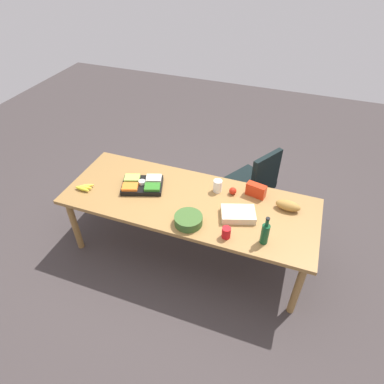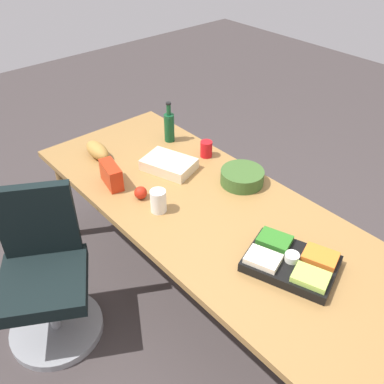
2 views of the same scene
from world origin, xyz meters
name	(u,v)px [view 2 (image 2 of 2)]	position (x,y,z in m)	size (l,w,h in m)	color
ground_plane	(214,299)	(0.00, 0.00, 0.00)	(10.00, 10.00, 0.00)	#3D3635
conference_table	(217,221)	(0.00, 0.00, 0.68)	(2.58, 0.97, 0.75)	olive
office_chair	(47,284)	(0.50, 0.87, 0.37)	(0.66, 0.66, 0.95)	gray
sheet_cake	(169,164)	(0.53, -0.07, 0.79)	(0.32, 0.22, 0.07)	beige
veggie_tray	(291,262)	(-0.53, 0.03, 0.79)	(0.50, 0.42, 0.09)	black
chip_bag_red	(111,175)	(0.62, 0.30, 0.82)	(0.20, 0.08, 0.14)	red
wine_bottle	(169,126)	(0.82, -0.30, 0.86)	(0.07, 0.07, 0.29)	#114725
salad_bowl	(242,177)	(0.11, -0.31, 0.79)	(0.27, 0.27, 0.09)	#395B27
mayo_jar	(158,201)	(0.23, 0.24, 0.82)	(0.09, 0.09, 0.13)	white
bread_loaf	(97,150)	(0.96, 0.20, 0.80)	(0.24, 0.11, 0.10)	#A97A37
apple_red	(141,193)	(0.39, 0.25, 0.79)	(0.08, 0.08, 0.08)	#B62211
red_solo_cup	(206,149)	(0.49, -0.36, 0.81)	(0.08, 0.08, 0.11)	red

